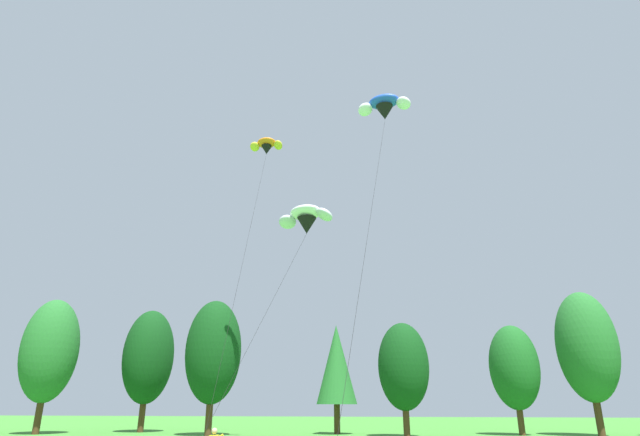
% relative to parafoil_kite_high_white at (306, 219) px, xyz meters
% --- Properties ---
extents(treeline_tree_b, '(5.04, 5.04, 11.98)m').
position_rel_parafoil_kite_high_white_xyz_m(treeline_tree_b, '(-27.22, 16.39, -5.73)').
color(treeline_tree_b, '#472D19').
rests_on(treeline_tree_b, ground_plane).
extents(treeline_tree_c, '(4.92, 4.92, 11.54)m').
position_rel_parafoil_kite_high_white_xyz_m(treeline_tree_c, '(-19.75, 21.16, -5.99)').
color(treeline_tree_c, '#472D19').
rests_on(treeline_tree_c, ground_plane).
extents(treeline_tree_d, '(4.89, 4.89, 11.45)m').
position_rel_parafoil_kite_high_white_xyz_m(treeline_tree_d, '(-11.33, 16.59, -6.05)').
color(treeline_tree_d, '#472D19').
rests_on(treeline_tree_d, ground_plane).
extents(treeline_tree_e, '(3.73, 3.73, 9.66)m').
position_rel_parafoil_kite_high_white_xyz_m(treeline_tree_e, '(-0.85, 21.03, -6.93)').
color(treeline_tree_e, '#472D19').
rests_on(treeline_tree_e, ground_plane).
extents(treeline_tree_f, '(4.28, 4.28, 9.18)m').
position_rel_parafoil_kite_high_white_xyz_m(treeline_tree_f, '(5.33, 17.34, -7.43)').
color(treeline_tree_f, '#472D19').
rests_on(treeline_tree_f, ground_plane).
extents(treeline_tree_g, '(4.31, 4.31, 9.31)m').
position_rel_parafoil_kite_high_white_xyz_m(treeline_tree_g, '(15.11, 21.36, -7.35)').
color(treeline_tree_g, '#472D19').
rests_on(treeline_tree_g, ground_plane).
extents(treeline_tree_h, '(5.07, 5.07, 12.09)m').
position_rel_parafoil_kite_high_white_xyz_m(treeline_tree_h, '(21.34, 20.88, -5.66)').
color(treeline_tree_h, '#472D19').
rests_on(treeline_tree_h, ground_plane).
extents(parafoil_kite_high_white, '(4.04, 9.76, 12.21)m').
position_rel_parafoil_kite_high_white_xyz_m(parafoil_kite_high_white, '(0.00, 0.00, 0.00)').
color(parafoil_kite_high_white, white).
extents(parafoil_kite_mid_blue_white, '(3.85, 15.82, 20.71)m').
position_rel_parafoil_kite_high_white_xyz_m(parafoil_kite_mid_blue_white, '(4.95, 1.87, 8.38)').
color(parafoil_kite_mid_blue_white, blue).
extents(parafoil_kite_far_orange, '(4.64, 18.64, 22.42)m').
position_rel_parafoil_kite_high_white_xyz_m(parafoil_kite_far_orange, '(-5.25, 9.53, 10.26)').
color(parafoil_kite_far_orange, orange).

